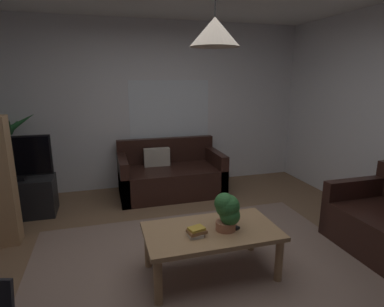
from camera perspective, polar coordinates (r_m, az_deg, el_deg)
floor at (r=3.22m, az=1.58°, el=-19.92°), size 4.97×4.96×0.02m
rug at (r=3.06m, az=2.80°, el=-21.68°), size 3.23×2.73×0.01m
wall_back at (r=5.15m, az=-6.93°, el=8.58°), size 5.09×0.06×2.64m
window_pane at (r=5.18m, az=-4.05°, el=7.03°), size 1.31×0.01×1.11m
couch_under_window at (r=4.88m, az=-3.96°, el=-4.18°), size 1.56×0.85×0.82m
coffee_table at (r=2.93m, az=3.56°, el=-14.76°), size 1.20×0.66×0.44m
book_on_table_0 at (r=2.77m, az=0.67°, el=-14.64°), size 0.13×0.10×0.03m
book_on_table_1 at (r=2.77m, az=0.87°, el=-13.99°), size 0.17×0.14×0.03m
book_on_table_2 at (r=2.75m, az=0.84°, el=-13.55°), size 0.15×0.13×0.02m
remote_on_table_0 at (r=2.95m, az=7.17°, el=-12.94°), size 0.12×0.16×0.02m
potted_plant_on_table at (r=2.83m, az=6.43°, el=-10.15°), size 0.23×0.22×0.35m
tv_stand at (r=4.68m, az=-29.08°, el=-7.09°), size 0.90×0.44×0.50m
tv at (r=4.51m, az=-29.94°, el=-0.70°), size 0.92×0.16×0.57m
potted_palm_corner at (r=5.07m, az=-30.23°, el=-1.41°), size 0.83×0.77×1.36m
pendant_lamp at (r=2.59m, az=4.18°, el=21.25°), size 0.40×0.40×0.63m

